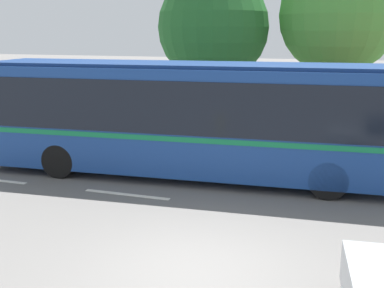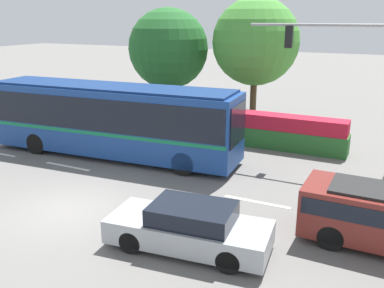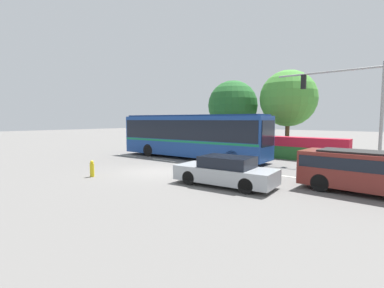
{
  "view_description": "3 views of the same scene",
  "coord_description": "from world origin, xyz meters",
  "views": [
    {
      "loc": [
        2.33,
        -7.35,
        4.17
      ],
      "look_at": [
        -1.68,
        5.0,
        1.08
      ],
      "focal_mm": 44.09,
      "sensor_mm": 36.0,
      "label": 1
    },
    {
      "loc": [
        9.51,
        -9.84,
        6.27
      ],
      "look_at": [
        2.69,
        4.19,
        1.53
      ],
      "focal_mm": 39.28,
      "sensor_mm": 36.0,
      "label": 2
    },
    {
      "loc": [
        11.73,
        -10.91,
        2.98
      ],
      "look_at": [
        -0.41,
        3.5,
        1.33
      ],
      "focal_mm": 26.25,
      "sensor_mm": 36.0,
      "label": 3
    }
  ],
  "objects": [
    {
      "name": "street_tree_centre",
      "position": [
        1.87,
        14.33,
        4.87
      ],
      "size": [
        5.07,
        5.07,
        7.42
      ],
      "color": "brown",
      "rests_on": "ground"
    },
    {
      "name": "lane_stripe_far",
      "position": [
        -2.93,
        3.29,
        0.01
      ],
      "size": [
        2.4,
        0.16,
        0.01
      ],
      "primitive_type": "cube",
      "color": "silver",
      "rests_on": "ground"
    },
    {
      "name": "sedan_foreground",
      "position": [
        4.85,
        -0.42,
        0.64
      ],
      "size": [
        4.71,
        2.23,
        1.34
      ],
      "rotation": [
        0.0,
        0.0,
        3.24
      ],
      "color": "#9EA3A8",
      "rests_on": "ground"
    },
    {
      "name": "flowering_hedge",
      "position": [
        4.47,
        10.03,
        0.82
      ],
      "size": [
        6.92,
        1.12,
        1.67
      ],
      "color": "#286028",
      "rests_on": "ground"
    },
    {
      "name": "ground_plane",
      "position": [
        0.0,
        0.0,
        0.0
      ],
      "size": [
        140.0,
        140.0,
        0.0
      ],
      "primitive_type": "plane",
      "color": "slate"
    },
    {
      "name": "city_bus",
      "position": [
        -2.05,
        5.41,
        1.89
      ],
      "size": [
        12.23,
        3.29,
        3.32
      ],
      "rotation": [
        0.0,
        0.0,
        0.07
      ],
      "color": "navy",
      "rests_on": "ground"
    },
    {
      "name": "traffic_light_pole",
      "position": [
        8.12,
        8.31,
        4.24
      ],
      "size": [
        6.21,
        0.24,
        6.24
      ],
      "rotation": [
        0.0,
        0.0,
        3.14
      ],
      "color": "gray",
      "rests_on": "ground"
    },
    {
      "name": "street_tree_left",
      "position": [
        -3.41,
        13.39,
        4.37
      ],
      "size": [
        4.93,
        4.93,
        6.85
      ],
      "color": "brown",
      "rests_on": "ground"
    },
    {
      "name": "lane_stripe_near",
      "position": [
        5.63,
        3.37,
        0.01
      ],
      "size": [
        2.4,
        0.16,
        0.01
      ],
      "primitive_type": "cube",
      "color": "silver",
      "rests_on": "ground"
    }
  ]
}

